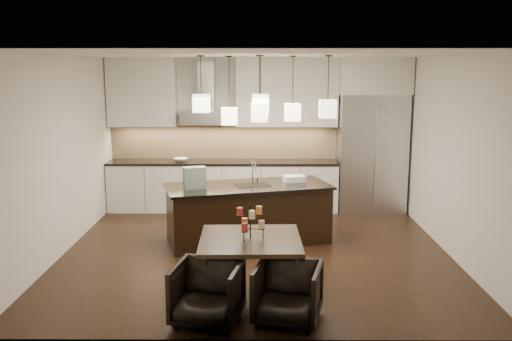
{
  "coord_description": "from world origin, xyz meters",
  "views": [
    {
      "loc": [
        0.05,
        -7.94,
        2.64
      ],
      "look_at": [
        0.0,
        0.2,
        1.15
      ],
      "focal_mm": 40.0,
      "sensor_mm": 36.0,
      "label": 1
    }
  ],
  "objects_px": {
    "armchair_left": "(207,293)",
    "refrigerator": "(371,153)",
    "armchair_right": "(288,293)",
    "dining_table": "(250,267)",
    "island_body": "(248,214)"
  },
  "relations": [
    {
      "from": "armchair_left",
      "to": "armchair_right",
      "type": "distance_m",
      "value": 0.84
    },
    {
      "from": "dining_table",
      "to": "armchair_left",
      "type": "bearing_deg",
      "value": -123.17
    },
    {
      "from": "dining_table",
      "to": "armchair_right",
      "type": "distance_m",
      "value": 0.79
    },
    {
      "from": "refrigerator",
      "to": "armchair_right",
      "type": "relative_size",
      "value": 3.14
    },
    {
      "from": "island_body",
      "to": "armchair_left",
      "type": "height_order",
      "value": "island_body"
    },
    {
      "from": "armchair_left",
      "to": "armchair_right",
      "type": "bearing_deg",
      "value": 11.5
    },
    {
      "from": "dining_table",
      "to": "armchair_left",
      "type": "xyz_separation_m",
      "value": [
        -0.44,
        -0.7,
        -0.03
      ]
    },
    {
      "from": "dining_table",
      "to": "armchair_left",
      "type": "distance_m",
      "value": 0.83
    },
    {
      "from": "refrigerator",
      "to": "dining_table",
      "type": "height_order",
      "value": "refrigerator"
    },
    {
      "from": "refrigerator",
      "to": "island_body",
      "type": "bearing_deg",
      "value": -139.35
    },
    {
      "from": "armchair_left",
      "to": "refrigerator",
      "type": "bearing_deg",
      "value": 71.46
    },
    {
      "from": "island_body",
      "to": "armchair_right",
      "type": "height_order",
      "value": "island_body"
    },
    {
      "from": "island_body",
      "to": "dining_table",
      "type": "xyz_separation_m",
      "value": [
        0.07,
        -2.11,
        -0.07
      ]
    },
    {
      "from": "island_body",
      "to": "dining_table",
      "type": "relative_size",
      "value": 2.06
    },
    {
      "from": "refrigerator",
      "to": "armchair_right",
      "type": "distance_m",
      "value": 5.08
    }
  ]
}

